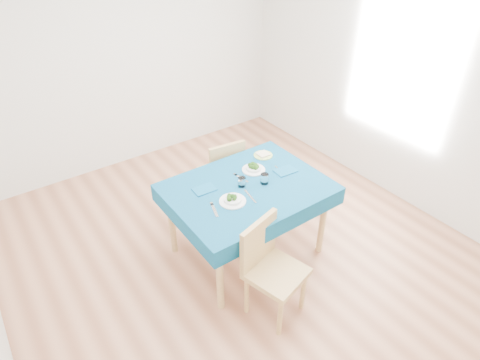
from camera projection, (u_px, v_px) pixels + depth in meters
room_shell at (240, 127)px, 3.09m from camera, size 4.02×4.52×2.73m
table at (247, 220)px, 3.67m from camera, size 1.34×1.02×0.76m
chair_near at (277, 266)px, 3.03m from camera, size 0.50×0.53×1.01m
chair_far at (220, 168)px, 4.21m from camera, size 0.43×0.46×0.96m
bowl_near at (233, 198)px, 3.26m from camera, size 0.22×0.22×0.07m
bowl_far at (254, 167)px, 3.65m from camera, size 0.21×0.21×0.06m
fork_near at (214, 210)px, 3.19m from camera, size 0.08×0.18×0.00m
knife_near at (250, 196)px, 3.34m from camera, size 0.05×0.20×0.00m
fork_far at (241, 178)px, 3.56m from camera, size 0.04×0.17×0.00m
knife_far at (281, 171)px, 3.65m from camera, size 0.03×0.20×0.00m
napkin_near at (204, 189)px, 3.41m from camera, size 0.19×0.14×0.01m
napkin_far at (285, 171)px, 3.65m from camera, size 0.20×0.15×0.01m
tumbler_center at (242, 182)px, 3.44m from camera, size 0.07×0.07×0.09m
tumbler_side at (265, 179)px, 3.47m from camera, size 0.07×0.07×0.09m
side_plate at (263, 155)px, 3.88m from camera, size 0.18×0.18×0.01m
bread_slice at (263, 154)px, 3.87m from camera, size 0.11×0.11×0.02m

